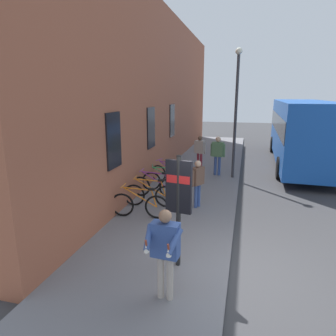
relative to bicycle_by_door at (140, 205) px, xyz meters
The scene contains 15 objects.
ground 5.49m from the bicycle_by_door, 43.22° to the right, with size 60.00×60.00×0.00m, color #38383A.
sidewalk_pavement 6.08m from the bicycle_by_door, ahead, with size 24.00×3.50×0.12m, color slate.
station_facade 7.76m from the bicycle_by_door, ahead, with size 22.00×0.65×7.47m.
bicycle_by_door is the anchor object (origin of this frame).
bicycle_under_window 0.95m from the bicycle_by_door, ahead, with size 0.48×1.76×0.97m.
bicycle_end_of_row 1.87m from the bicycle_by_door, ahead, with size 0.48×1.77×0.97m.
bicycle_mid_rack 2.70m from the bicycle_by_door, ahead, with size 0.61×1.73×0.97m.
bicycle_nearest_sign 3.57m from the bicycle_by_door, ahead, with size 0.66×1.71×0.97m.
transit_info_sign 3.02m from the bicycle_by_door, 143.05° to the right, with size 0.16×0.56×2.40m.
city_bus 11.00m from the bicycle_by_door, 31.77° to the right, with size 10.57×2.86×3.35m.
pedestrian_by_facade 5.78m from the bicycle_by_door, 17.67° to the right, with size 0.33×0.65×1.75m.
pedestrian_near_bus 2.06m from the bicycle_by_door, 49.56° to the right, with size 0.53×0.40×1.54m.
pedestrian_crossing_street 6.37m from the bicycle_by_door, ahead, with size 0.38×0.59×1.64m.
tourist_with_hotdogs 3.81m from the bicycle_by_door, 153.38° to the right, with size 0.60×0.65×1.69m.
street_lamp 6.43m from the bicycle_by_door, 24.92° to the right, with size 0.28×0.28×5.39m.
Camera 1 is at (-5.86, -0.17, 3.69)m, focal length 32.19 mm.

